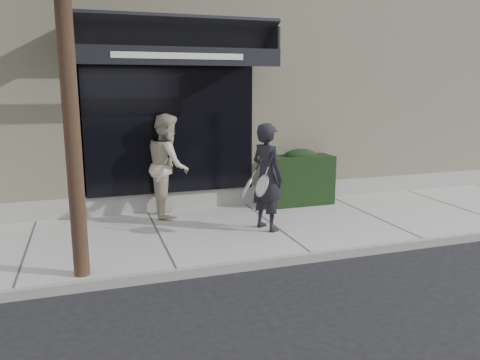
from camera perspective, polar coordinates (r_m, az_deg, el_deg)
name	(u,v)px	position (r m, az deg, el deg)	size (l,w,h in m)	color
ground	(273,231)	(8.37, 3.99, -6.19)	(80.00, 80.00, 0.00)	black
sidewalk	(273,228)	(8.35, 3.99, -5.80)	(20.00, 3.00, 0.12)	#A1A29C
curb	(313,257)	(7.01, 8.83, -9.26)	(20.00, 0.10, 0.14)	gray
building_facade	(203,77)	(12.69, -4.54, 12.38)	(14.30, 8.04, 5.64)	beige
hedge	(299,178)	(9.74, 7.26, 0.29)	(1.30, 0.70, 1.14)	black
pedestrian_front	(267,177)	(7.84, 3.31, 0.36)	(0.92, 0.88, 1.81)	black
pedestrian_back	(168,165)	(8.81, -8.77, 1.81)	(0.79, 0.98, 1.91)	#B7AC92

